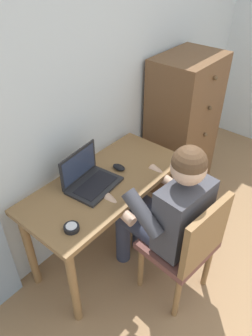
{
  "coord_description": "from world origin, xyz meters",
  "views": [
    {
      "loc": [
        -1.43,
        0.68,
        2.1
      ],
      "look_at": [
        -0.14,
        1.75,
        0.83
      ],
      "focal_mm": 33.99,
      "sensor_mm": 36.0,
      "label": 1
    }
  ],
  "objects": [
    {
      "name": "chair",
      "position": [
        -0.17,
        1.22,
        0.5
      ],
      "size": [
        0.46,
        0.44,
        0.88
      ],
      "color": "brown",
      "rests_on": "ground_plane"
    },
    {
      "name": "laptop",
      "position": [
        -0.33,
        1.91,
        0.78
      ],
      "size": [
        0.37,
        0.29,
        0.24
      ],
      "color": "#232326",
      "rests_on": "desk"
    },
    {
      "name": "dresser",
      "position": [
        0.87,
        1.92,
        0.65
      ],
      "size": [
        0.62,
        0.48,
        1.29
      ],
      "color": "brown",
      "rests_on": "ground_plane"
    },
    {
      "name": "computer_mouse",
      "position": [
        -0.08,
        1.87,
        0.75
      ],
      "size": [
        0.06,
        0.1,
        0.03
      ],
      "primitive_type": "ellipsoid",
      "rotation": [
        0.0,
        0.0,
        0.02
      ],
      "color": "black",
      "rests_on": "desk"
    },
    {
      "name": "desk",
      "position": [
        -0.24,
        1.85,
        0.61
      ],
      "size": [
        1.2,
        0.55,
        0.73
      ],
      "color": "olive",
      "rests_on": "ground_plane"
    },
    {
      "name": "person_seated",
      "position": [
        -0.16,
        1.4,
        0.68
      ],
      "size": [
        0.57,
        0.61,
        1.2
      ],
      "color": "#33384C",
      "rests_on": "ground_plane"
    },
    {
      "name": "desk_clock",
      "position": [
        -0.68,
        1.7,
        0.75
      ],
      "size": [
        0.09,
        0.09,
        0.03
      ],
      "color": "black",
      "rests_on": "desk"
    },
    {
      "name": "wall_back",
      "position": [
        0.0,
        2.2,
        1.25
      ],
      "size": [
        4.8,
        0.05,
        2.5
      ],
      "primitive_type": "cube",
      "color": "silver",
      "rests_on": "ground_plane"
    }
  ]
}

